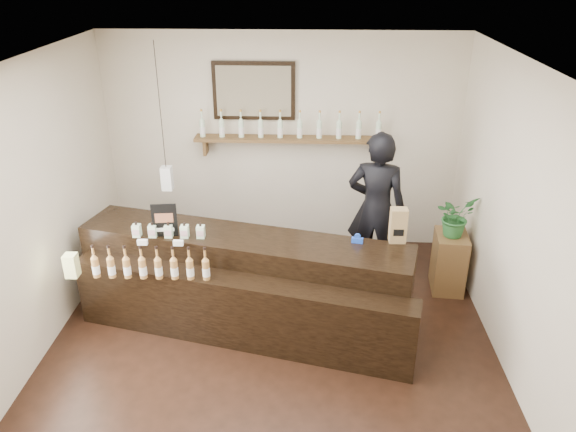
% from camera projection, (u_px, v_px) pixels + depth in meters
% --- Properties ---
extents(ground, '(5.00, 5.00, 0.00)m').
position_uv_depth(ground, '(270.00, 357.00, 5.55)').
color(ground, black).
rests_on(ground, ground).
extents(room_shell, '(5.00, 5.00, 5.00)m').
position_uv_depth(room_shell, '(268.00, 199.00, 4.82)').
color(room_shell, beige).
rests_on(room_shell, ground).
extents(back_wall_decor, '(2.66, 0.96, 1.69)m').
position_uv_depth(back_wall_decor, '(269.00, 118.00, 6.95)').
color(back_wall_decor, brown).
rests_on(back_wall_decor, ground).
extents(counter, '(3.55, 1.75, 1.14)m').
position_uv_depth(counter, '(242.00, 286.00, 5.88)').
color(counter, black).
rests_on(counter, ground).
extents(promo_sign, '(0.25, 0.05, 0.36)m').
position_uv_depth(promo_sign, '(165.00, 220.00, 5.71)').
color(promo_sign, black).
rests_on(promo_sign, counter).
extents(paper_bag, '(0.17, 0.13, 0.36)m').
position_uv_depth(paper_bag, '(398.00, 225.00, 5.59)').
color(paper_bag, olive).
rests_on(paper_bag, counter).
extents(tape_dispenser, '(0.12, 0.07, 0.10)m').
position_uv_depth(tape_dispenser, '(357.00, 239.00, 5.63)').
color(tape_dispenser, blue).
rests_on(tape_dispenser, counter).
extents(side_cabinet, '(0.39, 0.51, 0.71)m').
position_uv_depth(side_cabinet, '(449.00, 262.00, 6.55)').
color(side_cabinet, brown).
rests_on(side_cabinet, ground).
extents(potted_plant, '(0.57, 0.55, 0.48)m').
position_uv_depth(potted_plant, '(455.00, 216.00, 6.30)').
color(potted_plant, '#29682F').
rests_on(potted_plant, side_cabinet).
extents(shopkeeper, '(0.86, 0.67, 2.10)m').
position_uv_depth(shopkeeper, '(377.00, 199.00, 6.46)').
color(shopkeeper, black).
rests_on(shopkeeper, ground).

